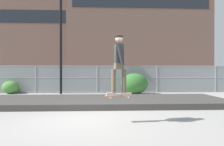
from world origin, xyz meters
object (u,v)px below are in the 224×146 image
at_px(shrub_right, 135,84).
at_px(shrub_center, 11,87).
at_px(street_lamp, 61,27).
at_px(skateboard, 119,96).
at_px(skater, 119,61).
at_px(parked_car_near, 33,79).
at_px(parked_car_mid, 105,79).
at_px(parked_car_far, 174,79).

bearing_deg(shrub_right, shrub_center, 176.06).
height_order(street_lamp, shrub_right, street_lamp).
xyz_separation_m(skateboard, street_lamp, (-3.11, 8.19, 3.54)).
relative_size(skater, street_lamp, 0.25).
xyz_separation_m(parked_car_near, parked_car_mid, (5.91, 0.00, 0.00)).
distance_m(skateboard, street_lamp, 9.45).
height_order(parked_car_near, parked_car_far, same).
distance_m(skater, parked_car_far, 13.14).
xyz_separation_m(skateboard, parked_car_mid, (-0.20, 12.32, 0.07)).
height_order(parked_car_mid, parked_car_far, same).
distance_m(skateboard, parked_car_far, 13.11).
bearing_deg(skater, parked_car_mid, 90.91).
height_order(skater, parked_car_far, skater).
distance_m(street_lamp, parked_car_far, 10.01).
bearing_deg(skater, shrub_right, 78.20).
height_order(skateboard, skater, skater).
relative_size(street_lamp, parked_car_near, 1.54).
xyz_separation_m(shrub_center, shrub_right, (8.05, -0.55, 0.25)).
relative_size(parked_car_far, shrub_center, 4.18).
distance_m(skateboard, parked_car_near, 13.74).
bearing_deg(parked_car_far, shrub_right, -134.10).
distance_m(parked_car_far, shrub_center, 12.43).
distance_m(skater, parked_car_mid, 12.35).
distance_m(skateboard, shrub_center, 10.60).
xyz_separation_m(street_lamp, parked_car_far, (8.63, 3.70, -3.47)).
bearing_deg(parked_car_mid, parked_car_far, -4.27).
bearing_deg(shrub_center, skateboard, -52.81).
bearing_deg(skateboard, parked_car_mid, 90.91).
height_order(parked_car_mid, shrub_right, parked_car_mid).
height_order(skater, parked_car_mid, skater).
distance_m(street_lamp, shrub_center, 5.11).
bearing_deg(parked_car_near, parked_car_mid, 0.04).
distance_m(parked_car_far, shrub_right, 5.58).
bearing_deg(shrub_right, parked_car_near, 150.27).
relative_size(street_lamp, parked_car_mid, 1.54).
bearing_deg(shrub_center, parked_car_mid, 31.97).
bearing_deg(shrub_right, skater, -101.80).
xyz_separation_m(skateboard, shrub_center, (-6.41, 8.44, -0.35)).
relative_size(parked_car_mid, parked_car_far, 1.00).
height_order(street_lamp, parked_car_near, street_lamp).
bearing_deg(parked_car_near, street_lamp, -53.98).
distance_m(skater, shrub_center, 10.68).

